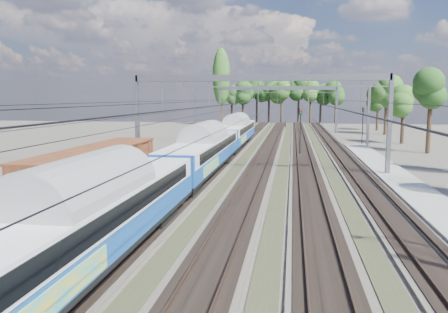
# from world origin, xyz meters

# --- Properties ---
(track_bed) EXTENTS (21.00, 130.00, 0.34)m
(track_bed) POSITION_xyz_m (-0.00, 45.00, 0.10)
(track_bed) COLOR #47423A
(track_bed) RESTS_ON ground
(platform) EXTENTS (3.00, 70.00, 0.30)m
(platform) POSITION_xyz_m (12.00, 20.00, 0.15)
(platform) COLOR gray
(platform) RESTS_ON ground
(catenary) EXTENTS (25.65, 130.00, 9.00)m
(catenary) POSITION_xyz_m (0.33, 52.69, 6.40)
(catenary) COLOR slate
(catenary) RESTS_ON ground
(tree_belt) EXTENTS (39.15, 101.84, 12.11)m
(tree_belt) POSITION_xyz_m (7.03, 95.40, 8.20)
(tree_belt) COLOR black
(tree_belt) RESTS_ON ground
(poplar) EXTENTS (4.40, 4.40, 19.04)m
(poplar) POSITION_xyz_m (-14.50, 98.00, 11.89)
(poplar) COLOR black
(poplar) RESTS_ON ground
(emu_train) EXTENTS (3.18, 67.27, 4.66)m
(emu_train) POSITION_xyz_m (-4.50, 27.07, 2.74)
(emu_train) COLOR black
(emu_train) RESTS_ON ground
(freight_boxcar) EXTENTS (2.94, 14.20, 3.66)m
(freight_boxcar) POSITION_xyz_m (-9.00, 15.70, 2.23)
(freight_boxcar) COLOR black
(freight_boxcar) RESTS_ON ground
(worker) EXTENTS (0.49, 0.64, 1.55)m
(worker) POSITION_xyz_m (1.53, 91.06, 0.78)
(worker) COLOR black
(worker) RESTS_ON ground
(signal_near) EXTENTS (0.39, 0.36, 5.57)m
(signal_near) POSITION_xyz_m (4.08, 43.38, 3.52)
(signal_near) COLOR black
(signal_near) RESTS_ON ground
(signal_far) EXTENTS (0.39, 0.36, 5.47)m
(signal_far) POSITION_xyz_m (13.56, 58.21, 3.46)
(signal_far) COLOR black
(signal_far) RESTS_ON ground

